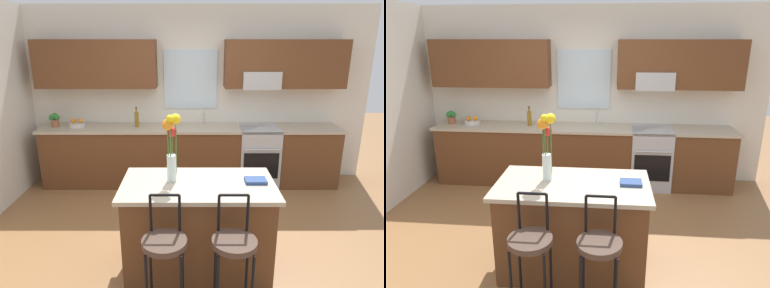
# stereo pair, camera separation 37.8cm
# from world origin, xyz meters

# --- Properties ---
(ground_plane) EXTENTS (14.00, 14.00, 0.00)m
(ground_plane) POSITION_xyz_m (0.00, 0.00, 0.00)
(ground_plane) COLOR olive
(back_wall_assembly) EXTENTS (5.60, 0.50, 2.70)m
(back_wall_assembly) POSITION_xyz_m (0.02, 1.98, 1.51)
(back_wall_assembly) COLOR silver
(back_wall_assembly) RESTS_ON ground
(counter_run) EXTENTS (4.56, 0.64, 0.92)m
(counter_run) POSITION_xyz_m (0.00, 1.70, 0.47)
(counter_run) COLOR brown
(counter_run) RESTS_ON ground
(sink_faucet) EXTENTS (0.02, 0.13, 0.23)m
(sink_faucet) POSITION_xyz_m (0.21, 1.84, 1.06)
(sink_faucet) COLOR #B7BABC
(sink_faucet) RESTS_ON counter_run
(oven_range) EXTENTS (0.60, 0.64, 0.92)m
(oven_range) POSITION_xyz_m (1.05, 1.68, 0.46)
(oven_range) COLOR #B7BABC
(oven_range) RESTS_ON ground
(kitchen_island) EXTENTS (1.44, 0.80, 0.92)m
(kitchen_island) POSITION_xyz_m (0.08, -0.42, 0.46)
(kitchen_island) COLOR brown
(kitchen_island) RESTS_ON ground
(bar_stool_near) EXTENTS (0.36, 0.36, 1.04)m
(bar_stool_near) POSITION_xyz_m (-0.19, -1.03, 0.64)
(bar_stool_near) COLOR black
(bar_stool_near) RESTS_ON ground
(bar_stool_middle) EXTENTS (0.36, 0.36, 1.04)m
(bar_stool_middle) POSITION_xyz_m (0.36, -1.03, 0.64)
(bar_stool_middle) COLOR black
(bar_stool_middle) RESTS_ON ground
(flower_vase) EXTENTS (0.17, 0.15, 0.65)m
(flower_vase) POSITION_xyz_m (-0.17, -0.37, 1.30)
(flower_vase) COLOR silver
(flower_vase) RESTS_ON kitchen_island
(cookbook) EXTENTS (0.20, 0.15, 0.03)m
(cookbook) POSITION_xyz_m (0.62, -0.40, 0.94)
(cookbook) COLOR navy
(cookbook) RESTS_ON kitchen_island
(fruit_bowl_oranges) EXTENTS (0.24, 0.24, 0.13)m
(fruit_bowl_oranges) POSITION_xyz_m (-1.73, 1.70, 0.96)
(fruit_bowl_oranges) COLOR silver
(fruit_bowl_oranges) RESTS_ON counter_run
(bottle_olive_oil) EXTENTS (0.06, 0.06, 0.30)m
(bottle_olive_oil) POSITION_xyz_m (-0.82, 1.70, 1.04)
(bottle_olive_oil) COLOR olive
(bottle_olive_oil) RESTS_ON counter_run
(potted_plant_small) EXTENTS (0.17, 0.12, 0.21)m
(potted_plant_small) POSITION_xyz_m (-2.07, 1.70, 1.04)
(potted_plant_small) COLOR #9E5B3D
(potted_plant_small) RESTS_ON counter_run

